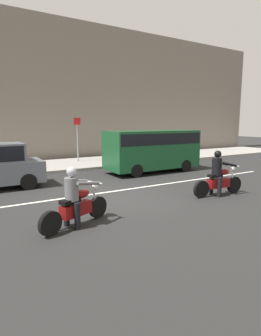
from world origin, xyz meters
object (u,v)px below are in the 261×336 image
Objects in this scene: motorcycle_with_rider_gray at (75,202)px; parked_van_forest_green at (152,148)px; street_sign_post at (77,135)px; motorcycle_with_rider_black_leather at (218,177)px.

parked_van_forest_green is at bearing 41.14° from motorcycle_with_rider_gray.
street_sign_post reaches higher than parked_van_forest_green.
street_sign_post is at bearing 69.41° from motorcycle_with_rider_gray.
motorcycle_with_rider_black_leather is 1.06× the size of motorcycle_with_rider_gray.
motorcycle_with_rider_gray is 0.42× the size of parked_van_forest_green.
motorcycle_with_rider_black_leather is 10.34m from street_sign_post.
motorcycle_with_rider_black_leather is 0.79× the size of street_sign_post.
motorcycle_with_rider_gray is at bearing -110.59° from street_sign_post.
street_sign_post is at bearing 98.64° from motorcycle_with_rider_black_leather.
street_sign_post is (-2.28, 5.01, 0.54)m from parked_van_forest_green.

